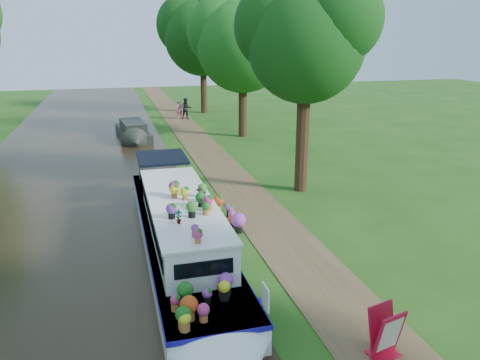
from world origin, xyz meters
name	(u,v)px	position (x,y,z in m)	size (l,w,h in m)	color
ground	(235,223)	(0.00, 0.00, 0.00)	(100.00, 100.00, 0.00)	#1E4A12
canal_water	(61,241)	(-6.00, 0.00, 0.01)	(10.00, 100.00, 0.02)	black
towpath	(266,220)	(1.20, 0.00, 0.01)	(2.20, 100.00, 0.03)	brown
plant_boat	(182,232)	(-2.25, -2.24, 0.85)	(2.29, 13.52, 2.28)	white
tree_near_overhang	(306,35)	(3.79, 3.06, 6.60)	(5.52, 5.28, 8.99)	black
tree_near_mid	(242,38)	(4.48, 15.08, 6.44)	(6.90, 6.60, 9.40)	black
tree_near_far	(202,30)	(3.98, 26.09, 7.05)	(7.59, 7.26, 10.30)	black
second_boat	(133,132)	(-2.75, 16.14, 0.48)	(2.24, 6.23, 1.18)	black
sandwich_board	(386,335)	(1.16, -8.02, 0.53)	(0.73, 0.70, 1.10)	red
pedestrian_pink	(179,109)	(1.36, 23.20, 0.79)	(0.56, 0.36, 1.52)	#BF4E93
pedestrian_dark	(186,109)	(1.90, 22.91, 0.88)	(0.83, 0.65, 1.70)	black
verge_plant	(197,184)	(-0.60, 4.42, 0.22)	(0.39, 0.34, 0.44)	#3C6E21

